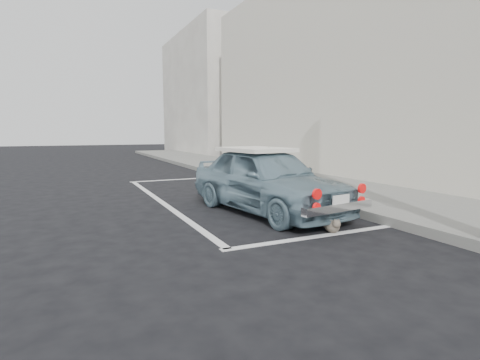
# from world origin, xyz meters

# --- Properties ---
(ground) EXTENTS (80.00, 80.00, 0.00)m
(ground) POSITION_xyz_m (0.00, 0.00, 0.00)
(ground) COLOR black
(ground) RESTS_ON ground
(sidewalk) EXTENTS (2.80, 40.00, 0.15)m
(sidewalk) POSITION_xyz_m (3.20, 2.00, 0.07)
(sidewalk) COLOR slate
(sidewalk) RESTS_ON ground
(shop_building) EXTENTS (3.50, 18.00, 7.00)m
(shop_building) POSITION_xyz_m (6.33, 4.00, 3.49)
(shop_building) COLOR beige
(shop_building) RESTS_ON ground
(building_far) EXTENTS (3.50, 10.00, 8.00)m
(building_far) POSITION_xyz_m (6.35, 20.00, 4.00)
(building_far) COLOR #B5AEA4
(building_far) RESTS_ON ground
(pline_rear) EXTENTS (3.00, 0.12, 0.01)m
(pline_rear) POSITION_xyz_m (0.50, -0.50, 0.00)
(pline_rear) COLOR silver
(pline_rear) RESTS_ON ground
(pline_front) EXTENTS (3.00, 0.12, 0.01)m
(pline_front) POSITION_xyz_m (0.50, 6.50, 0.00)
(pline_front) COLOR silver
(pline_front) RESTS_ON ground
(pline_side) EXTENTS (0.12, 7.00, 0.01)m
(pline_side) POSITION_xyz_m (-0.90, 3.00, 0.00)
(pline_side) COLOR silver
(pline_side) RESTS_ON ground
(retro_coupe) EXTENTS (1.90, 3.69, 1.20)m
(retro_coupe) POSITION_xyz_m (0.61, 1.23, 0.61)
(retro_coupe) COLOR gray
(retro_coupe) RESTS_ON ground
(cat) EXTENTS (0.25, 0.44, 0.24)m
(cat) POSITION_xyz_m (0.79, -0.42, 0.11)
(cat) COLOR #6B6051
(cat) RESTS_ON ground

